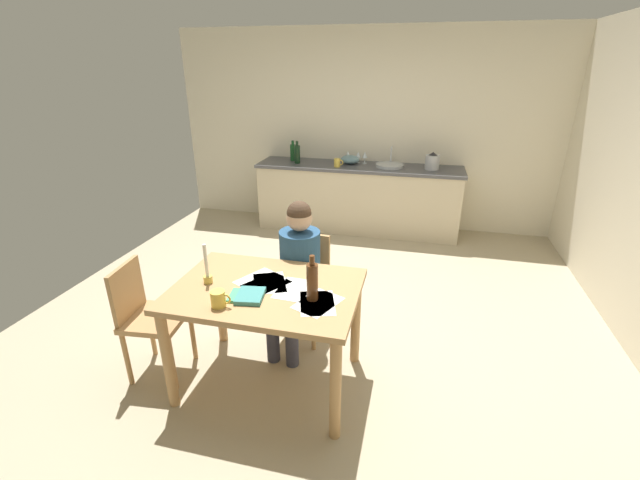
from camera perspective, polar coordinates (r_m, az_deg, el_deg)
ground_plane at (r=3.95m, az=-0.23°, el=-10.26°), size 5.20×5.20×0.04m
wall_back at (r=5.92m, az=6.04°, el=14.65°), size 5.20×0.12×2.60m
kitchen_counter at (r=5.75m, az=5.18°, el=5.78°), size 2.72×0.64×0.90m
dining_table at (r=2.86m, az=-7.33°, el=-8.53°), size 1.23×0.87×0.78m
chair_at_table at (r=3.48m, az=-2.19°, el=-5.61°), size 0.44×0.44×0.86m
person_seated at (r=3.27m, az=-3.18°, el=-3.68°), size 0.36×0.61×1.19m
chair_side_empty at (r=3.27m, az=-22.52°, el=-9.41°), size 0.44×0.44×0.87m
coffee_mug at (r=2.63m, az=-13.71°, el=-7.81°), size 0.13×0.09×0.10m
candlestick at (r=2.90m, az=-15.17°, el=-4.27°), size 0.06×0.06×0.28m
book_magazine at (r=2.71m, az=-10.28°, el=-7.54°), size 0.21×0.19×0.02m
book_cookery at (r=2.69m, az=-9.52°, el=-7.54°), size 0.19×0.22×0.03m
paper_letter at (r=2.61m, az=-0.37°, el=-8.63°), size 0.29×0.34×0.00m
paper_bill at (r=2.76m, az=-3.57°, el=-6.73°), size 0.23×0.31×0.00m
paper_envelope at (r=2.61m, az=-0.26°, el=-8.58°), size 0.31×0.36×0.00m
paper_receipt at (r=2.90m, az=-8.36°, el=-5.36°), size 0.32×0.36×0.00m
paper_notice at (r=2.84m, az=-7.41°, el=-5.98°), size 0.33×0.36×0.00m
paper_flyer at (r=2.85m, az=-6.92°, el=-5.83°), size 0.31×0.36×0.00m
wine_bottle_on_table at (r=2.58m, az=-1.07°, el=-5.67°), size 0.07×0.07×0.30m
sink_unit at (r=5.60m, az=9.49°, el=10.06°), size 0.36×0.36×0.24m
bottle_oil at (r=5.90m, az=-3.72°, el=11.90°), size 0.08×0.08×0.27m
bottle_vinegar at (r=5.72m, az=-3.14°, el=11.68°), size 0.08×0.08×0.30m
mixing_bowl at (r=5.71m, az=4.13°, el=10.92°), size 0.25×0.25×0.11m
stovetop_kettle at (r=5.56m, az=15.11°, el=10.31°), size 0.18×0.18×0.22m
wine_glass_near_sink at (r=5.75m, az=6.16°, el=11.47°), size 0.07×0.07×0.15m
wine_glass_by_kettle at (r=5.77m, az=5.25°, el=11.53°), size 0.07×0.07×0.15m
wine_glass_back_left at (r=5.79m, az=3.84°, el=11.61°), size 0.07×0.07×0.15m
teacup_on_counter at (r=5.53m, az=2.39°, el=10.53°), size 0.12×0.08×0.11m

